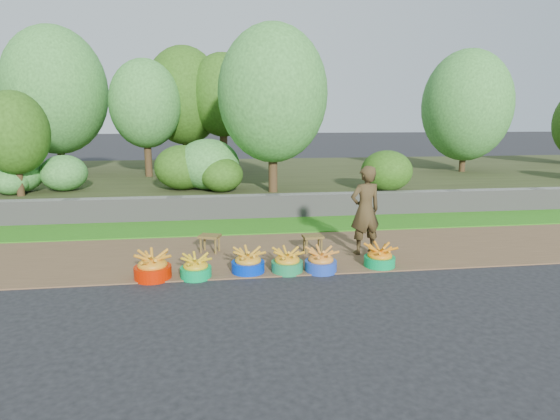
{
  "coord_description": "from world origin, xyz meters",
  "views": [
    {
      "loc": [
        -1.32,
        -6.5,
        2.34
      ],
      "look_at": [
        -0.22,
        1.3,
        0.75
      ],
      "focal_mm": 30.0,
      "sensor_mm": 36.0,
      "label": 1
    }
  ],
  "objects": [
    {
      "name": "vegetation",
      "position": [
        -2.74,
        7.6,
        2.57
      ],
      "size": [
        37.76,
        7.32,
        4.57
      ],
      "color": "#3B2A16",
      "rests_on": "earth_bank"
    },
    {
      "name": "vendor_woman",
      "position": [
        1.18,
        0.95,
        0.78
      ],
      "size": [
        0.61,
        0.47,
        1.51
      ],
      "primitive_type": "imported",
      "rotation": [
        0.0,
        0.0,
        3.35
      ],
      "color": "black",
      "rests_on": "dirt_shoulder"
    },
    {
      "name": "basin_f",
      "position": [
        1.21,
        0.25,
        0.16
      ],
      "size": [
        0.48,
        0.48,
        0.36
      ],
      "color": "#009145",
      "rests_on": "ground"
    },
    {
      "name": "ground_plane",
      "position": [
        0.0,
        0.0,
        0.0
      ],
      "size": [
        120.0,
        120.0,
        0.0
      ],
      "primitive_type": "plane",
      "color": "black",
      "rests_on": "ground"
    },
    {
      "name": "retaining_wall",
      "position": [
        0.0,
        4.1,
        0.28
      ],
      "size": [
        80.0,
        0.35,
        0.55
      ],
      "primitive_type": "cube",
      "color": "slate",
      "rests_on": "ground"
    },
    {
      "name": "basin_d",
      "position": [
        -0.26,
        0.22,
        0.16
      ],
      "size": [
        0.48,
        0.48,
        0.36
      ],
      "color": "#177B43",
      "rests_on": "ground"
    },
    {
      "name": "stool_right",
      "position": [
        0.33,
        1.14,
        0.26
      ],
      "size": [
        0.35,
        0.28,
        0.3
      ],
      "rotation": [
        0.0,
        0.0,
        0.05
      ],
      "color": "brown",
      "rests_on": "dirt_shoulder"
    },
    {
      "name": "basin_a",
      "position": [
        -2.25,
        0.19,
        0.18
      ],
      "size": [
        0.54,
        0.54,
        0.4
      ],
      "color": "#BA1800",
      "rests_on": "ground"
    },
    {
      "name": "earth_bank",
      "position": [
        0.0,
        9.0,
        0.25
      ],
      "size": [
        80.0,
        10.0,
        0.5
      ],
      "primitive_type": "cube",
      "color": "#333A1B",
      "rests_on": "ground"
    },
    {
      "name": "stool_left",
      "position": [
        -1.43,
        1.39,
        0.26
      ],
      "size": [
        0.42,
        0.37,
        0.31
      ],
      "rotation": [
        0.0,
        0.0,
        -0.35
      ],
      "color": "brown",
      "rests_on": "dirt_shoulder"
    },
    {
      "name": "basin_e",
      "position": [
        0.25,
        0.17,
        0.16
      ],
      "size": [
        0.49,
        0.49,
        0.36
      ],
      "color": "#1A3AA6",
      "rests_on": "ground"
    },
    {
      "name": "dirt_shoulder",
      "position": [
        0.0,
        1.25,
        0.01
      ],
      "size": [
        80.0,
        2.5,
        0.02
      ],
      "primitive_type": "cube",
      "color": "brown",
      "rests_on": "ground"
    },
    {
      "name": "basin_b",
      "position": [
        -1.63,
        0.15,
        0.15
      ],
      "size": [
        0.46,
        0.46,
        0.34
      ],
      "color": "#009548",
      "rests_on": "ground"
    },
    {
      "name": "grass_verge",
      "position": [
        0.0,
        3.25,
        0.02
      ],
      "size": [
        80.0,
        1.5,
        0.04
      ],
      "primitive_type": "cube",
      "color": "#2C7816",
      "rests_on": "ground"
    },
    {
      "name": "basin_c",
      "position": [
        -0.86,
        0.26,
        0.17
      ],
      "size": [
        0.5,
        0.5,
        0.37
      ],
      "color": "#002ABE",
      "rests_on": "ground"
    }
  ]
}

